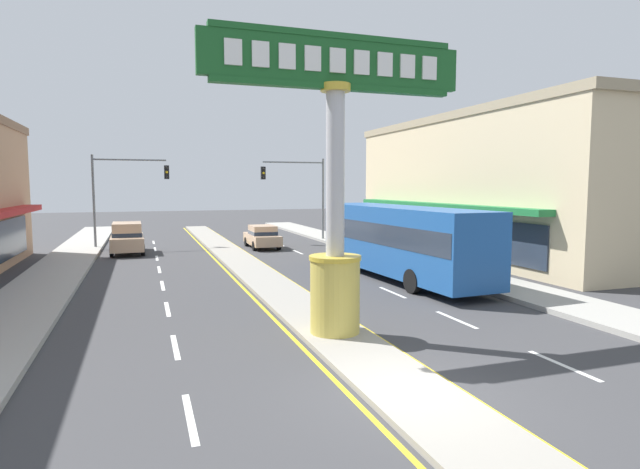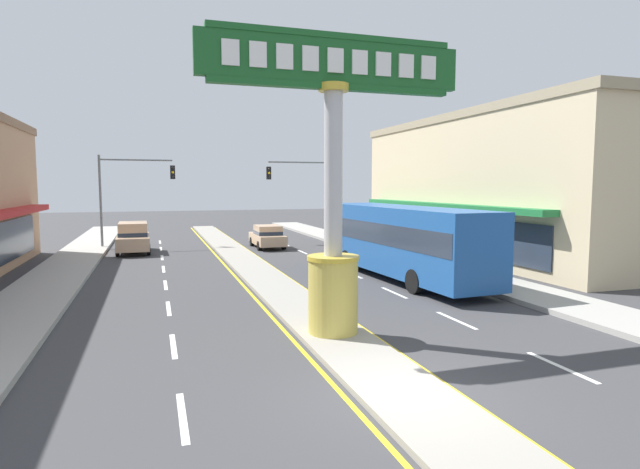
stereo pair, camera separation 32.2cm
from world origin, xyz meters
name	(u,v)px [view 2 (the right image)]	position (x,y,z in m)	size (l,w,h in m)	color
ground_plane	(403,396)	(0.00, 0.00, 0.00)	(160.00, 160.00, 0.00)	#3A3A3D
median_strip	(248,264)	(0.00, 18.00, 0.07)	(1.92, 52.00, 0.14)	gray
sidewalk_left	(54,279)	(-8.93, 16.00, 0.09)	(2.74, 60.00, 0.18)	#9E9B93
sidewalk_right	(417,261)	(8.93, 16.00, 0.09)	(2.74, 60.00, 0.18)	#9E9B93
lane_markings	(252,269)	(0.00, 16.65, 0.00)	(8.66, 52.00, 0.01)	silver
district_sign	(333,196)	(0.00, 4.29, 3.91)	(7.26, 1.44, 8.06)	gold
storefront_right	(497,186)	(15.01, 17.49, 4.16)	(8.09, 21.67, 8.32)	beige
traffic_light_left_side	(128,185)	(-6.20, 27.94, 4.25)	(4.86, 0.46, 6.20)	slate
traffic_light_right_side	(306,185)	(6.20, 28.09, 4.25)	(4.86, 0.46, 6.20)	slate
sedan_near_right_lane	(267,236)	(2.61, 25.19, 0.79)	(1.84, 4.30, 1.53)	tan
bus_far_right_lane	(403,238)	(5.91, 11.80, 1.87)	(3.14, 11.32, 3.26)	#1E5199
suv_near_left_lane	(133,237)	(-5.91, 25.24, 0.98)	(2.03, 4.63, 1.90)	tan
pedestrian_near_kerb	(478,253)	(9.40, 11.12, 1.11)	(0.46, 0.38, 1.65)	#2D4C8C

